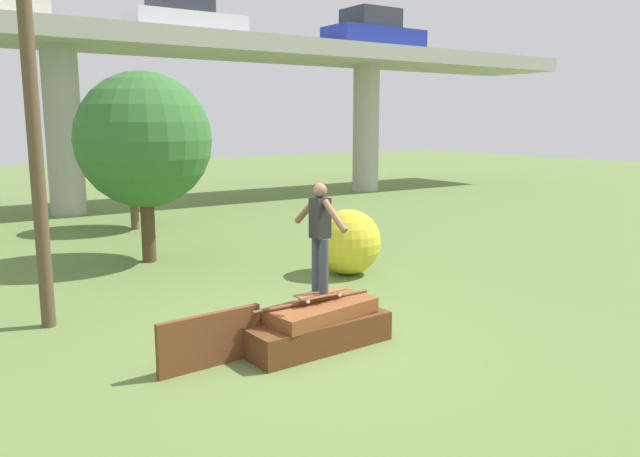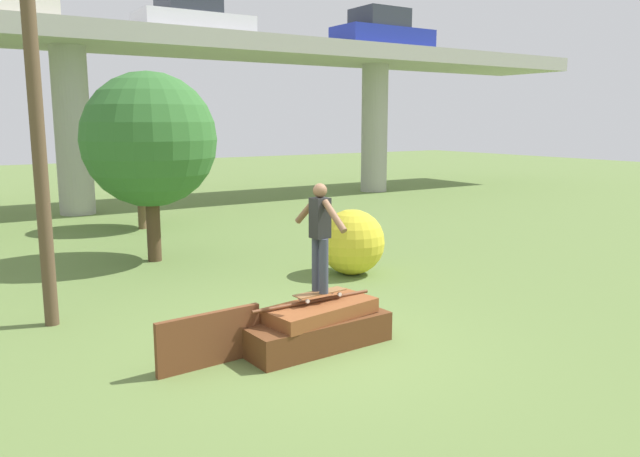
{
  "view_description": "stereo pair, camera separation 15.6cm",
  "coord_description": "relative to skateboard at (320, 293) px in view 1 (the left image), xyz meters",
  "views": [
    {
      "loc": [
        -4.43,
        -6.72,
        3.01
      ],
      "look_at": [
        0.11,
        -0.01,
        1.59
      ],
      "focal_mm": 35.0,
      "sensor_mm": 36.0,
      "label": 1
    },
    {
      "loc": [
        -4.3,
        -6.81,
        3.01
      ],
      "look_at": [
        0.11,
        -0.01,
        1.59
      ],
      "focal_mm": 35.0,
      "sensor_mm": 36.0,
      "label": 2
    }
  ],
  "objects": [
    {
      "name": "car_on_overpass_right",
      "position": [
        4.07,
        14.33,
        5.72
      ],
      "size": [
        3.91,
        1.86,
        1.35
      ],
      "color": "silver",
      "rests_on": "highway_overpass"
    },
    {
      "name": "skateboard",
      "position": [
        0.0,
        0.0,
        0.0
      ],
      "size": [
        0.78,
        0.25,
        0.09
      ],
      "color": "brown",
      "rests_on": "scrap_pile"
    },
    {
      "name": "scrap_pile",
      "position": [
        -0.1,
        -0.01,
        -0.45
      ],
      "size": [
        2.06,
        1.04,
        0.64
      ],
      "color": "#5B3319",
      "rests_on": "ground_plane"
    },
    {
      "name": "utility_pole",
      "position": [
        -2.92,
        2.85,
        2.62
      ],
      "size": [
        1.3,
        0.2,
        6.41
      ],
      "color": "brown",
      "rests_on": "ground_plane"
    },
    {
      "name": "skater",
      "position": [
        0.0,
        -0.0,
        0.85
      ],
      "size": [
        0.23,
        1.07,
        1.47
      ],
      "color": "#383D4C",
      "rests_on": "skateboard"
    },
    {
      "name": "ground_plane",
      "position": [
        -0.11,
        0.01,
        -0.71
      ],
      "size": [
        80.0,
        80.0,
        0.0
      ],
      "primitive_type": "plane",
      "color": "olive"
    },
    {
      "name": "scrap_plank_loose",
      "position": [
        -1.57,
        0.09,
        -0.37
      ],
      "size": [
        1.39,
        0.17,
        0.68
      ],
      "color": "brown",
      "rests_on": "ground_plane"
    },
    {
      "name": "bush_yellow_flowering",
      "position": [
        2.64,
        2.92,
        -0.07
      ],
      "size": [
        1.29,
        1.29,
        1.29
      ],
      "color": "gold",
      "rests_on": "ground_plane"
    },
    {
      "name": "car_on_overpass_left",
      "position": [
        11.97,
        13.82,
        5.79
      ],
      "size": [
        4.13,
        1.83,
        1.52
      ],
      "color": "#1E2D9E",
      "rests_on": "highway_overpass"
    },
    {
      "name": "tree_behind_left",
      "position": [
        -0.24,
        6.2,
        1.88
      ],
      "size": [
        2.82,
        2.82,
        4.01
      ],
      "color": "#4C3823",
      "rests_on": "ground_plane"
    },
    {
      "name": "tree_mid_back",
      "position": [
        0.78,
        10.36,
        1.3
      ],
      "size": [
        2.36,
        2.36,
        3.2
      ],
      "color": "brown",
      "rests_on": "ground_plane"
    },
    {
      "name": "highway_overpass",
      "position": [
        -0.11,
        14.25,
        4.42
      ],
      "size": [
        44.0,
        4.0,
        5.89
      ],
      "color": "#A8A59E",
      "rests_on": "ground_plane"
    }
  ]
}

